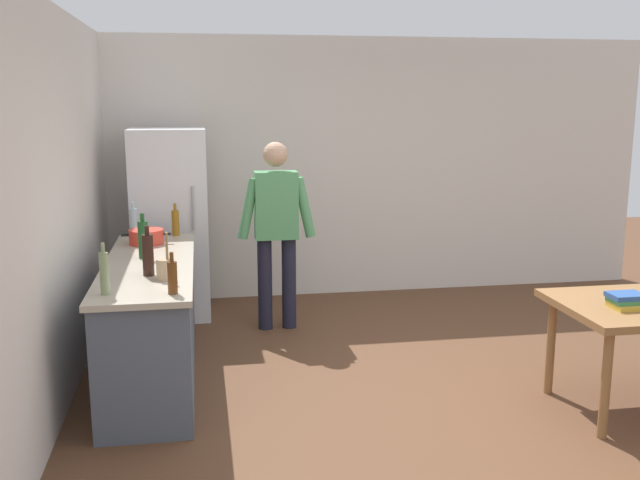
{
  "coord_description": "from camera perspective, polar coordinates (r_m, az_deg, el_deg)",
  "views": [
    {
      "loc": [
        -1.61,
        -4.4,
        2.07
      ],
      "look_at": [
        -0.69,
        1.05,
        0.97
      ],
      "focal_mm": 39.95,
      "sensor_mm": 36.0,
      "label": 1
    }
  ],
  "objects": [
    {
      "name": "ground_plane",
      "position": [
        5.12,
        9.85,
        -12.77
      ],
      "size": [
        14.0,
        14.0,
        0.0
      ],
      "primitive_type": "plane",
      "color": "brown"
    },
    {
      "name": "wall_back",
      "position": [
        7.61,
        2.67,
        5.8
      ],
      "size": [
        6.4,
        0.12,
        2.7
      ],
      "primitive_type": "cube",
      "color": "silver",
      "rests_on": "ground_plane"
    },
    {
      "name": "wall_left",
      "position": [
        4.76,
        -21.49,
        1.76
      ],
      "size": [
        0.12,
        5.6,
        2.7
      ],
      "primitive_type": "cube",
      "color": "silver",
      "rests_on": "ground_plane"
    },
    {
      "name": "kitchen_counter",
      "position": [
        5.46,
        -13.34,
        -6.31
      ],
      "size": [
        0.64,
        2.2,
        0.9
      ],
      "color": "#4C5666",
      "rests_on": "ground_plane"
    },
    {
      "name": "refrigerator",
      "position": [
        6.9,
        -11.88,
        1.25
      ],
      "size": [
        0.7,
        0.67,
        1.8
      ],
      "color": "white",
      "rests_on": "ground_plane"
    },
    {
      "name": "person",
      "position": [
        6.37,
        -3.52,
        1.37
      ],
      "size": [
        0.7,
        0.22,
        1.7
      ],
      "color": "#1E1E2D",
      "rests_on": "ground_plane"
    },
    {
      "name": "cooking_pot",
      "position": [
        6.0,
        -13.74,
        0.26
      ],
      "size": [
        0.4,
        0.28,
        0.12
      ],
      "color": "red",
      "rests_on": "kitchen_counter"
    },
    {
      "name": "utensil_jar",
      "position": [
        4.78,
        -12.31,
        -2.22
      ],
      "size": [
        0.11,
        0.11,
        0.32
      ],
      "color": "tan",
      "rests_on": "kitchen_counter"
    },
    {
      "name": "bottle_vinegar_tall",
      "position": [
        4.5,
        -16.89,
        -2.53
      ],
      "size": [
        0.06,
        0.06,
        0.32
      ],
      "color": "gray",
      "rests_on": "kitchen_counter"
    },
    {
      "name": "bottle_water_clear",
      "position": [
        6.35,
        -14.71,
        1.4
      ],
      "size": [
        0.07,
        0.07,
        0.3
      ],
      "color": "silver",
      "rests_on": "kitchen_counter"
    },
    {
      "name": "bottle_oil_amber",
      "position": [
        6.31,
        -11.5,
        1.4
      ],
      "size": [
        0.06,
        0.06,
        0.28
      ],
      "color": "#996619",
      "rests_on": "kitchen_counter"
    },
    {
      "name": "bottle_wine_green",
      "position": [
        5.45,
        -13.97,
        0.08
      ],
      "size": [
        0.08,
        0.08,
        0.34
      ],
      "color": "#1E5123",
      "rests_on": "kitchen_counter"
    },
    {
      "name": "bottle_wine_dark",
      "position": [
        4.91,
        -13.62,
        -1.12
      ],
      "size": [
        0.08,
        0.08,
        0.34
      ],
      "color": "black",
      "rests_on": "kitchen_counter"
    },
    {
      "name": "bottle_beer_brown",
      "position": [
        4.42,
        -11.74,
        -2.91
      ],
      "size": [
        0.06,
        0.06,
        0.26
      ],
      "color": "#5B3314",
      "rests_on": "kitchen_counter"
    },
    {
      "name": "book_stack",
      "position": [
        4.98,
        23.39,
        -4.5
      ],
      "size": [
        0.22,
        0.19,
        0.09
      ],
      "color": "gold",
      "rests_on": "dining_table"
    }
  ]
}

